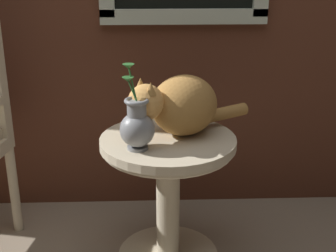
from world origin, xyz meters
The scene contains 3 objects.
wicker_side_table centered at (0.19, 0.22, 0.39)m, with size 0.55×0.55×0.58m.
cat centered at (0.24, 0.25, 0.70)m, with size 0.51×0.36×0.25m.
pewter_vase_with_ivy centered at (0.07, 0.11, 0.67)m, with size 0.13×0.13×0.32m.
Camera 1 is at (0.12, -1.55, 1.29)m, focal length 50.83 mm.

